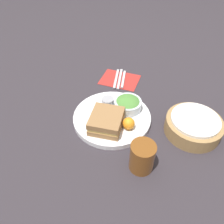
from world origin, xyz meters
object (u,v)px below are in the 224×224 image
at_px(salad_bowl, 128,104).
at_px(bread_basket, 193,125).
at_px(dressing_cup, 108,101).
at_px(spoon, 123,79).
at_px(drink_glass, 142,157).
at_px(fork, 116,78).
at_px(sandwich, 107,121).
at_px(plate, 112,117).
at_px(knife, 120,79).

bearing_deg(salad_bowl, bread_basket, 85.67).
relative_size(dressing_cup, spoon, 0.34).
height_order(dressing_cup, spoon, dressing_cup).
bearing_deg(drink_glass, dressing_cup, -138.96).
distance_m(bread_basket, fork, 0.45).
bearing_deg(sandwich, plate, -179.12).
distance_m(fork, knife, 0.02).
xyz_separation_m(sandwich, salad_bowl, (-0.12, 0.05, -0.00)).
distance_m(dressing_cup, spoon, 0.22).
bearing_deg(plate, fork, -164.54).
bearing_deg(salad_bowl, knife, -154.13).
height_order(sandwich, spoon, sandwich).
relative_size(sandwich, salad_bowl, 1.25).
relative_size(salad_bowl, fork, 0.69).
bearing_deg(plate, sandwich, 0.88).
bearing_deg(dressing_cup, spoon, 179.66).
relative_size(drink_glass, bread_basket, 0.51).
height_order(salad_bowl, drink_glass, drink_glass).
bearing_deg(plate, dressing_cup, -146.11).
xyz_separation_m(sandwich, drink_glass, (0.11, 0.16, 0.00)).
bearing_deg(bread_basket, salad_bowl, -94.33).
relative_size(fork, knife, 0.95).
distance_m(plate, sandwich, 0.07).
bearing_deg(spoon, dressing_cup, 167.86).
height_order(dressing_cup, knife, dressing_cup).
bearing_deg(fork, spoon, -90.00).
relative_size(bread_basket, knife, 1.23).
relative_size(plate, spoon, 2.13).
relative_size(bread_basket, fork, 1.29).
height_order(plate, sandwich, sandwich).
distance_m(plate, salad_bowl, 0.09).
bearing_deg(fork, plate, -176.34).
distance_m(sandwich, drink_glass, 0.20).
relative_size(plate, knife, 1.83).
relative_size(drink_glass, knife, 0.63).
height_order(bread_basket, knife, bread_basket).
distance_m(sandwich, bread_basket, 0.33).
bearing_deg(knife, sandwich, 178.04).
distance_m(salad_bowl, spoon, 0.24).
bearing_deg(spoon, sandwich, 175.04).
distance_m(plate, knife, 0.28).
height_order(salad_bowl, knife, salad_bowl).
height_order(knife, spoon, same).
bearing_deg(fork, knife, -90.00).
distance_m(salad_bowl, dressing_cup, 0.09).
height_order(plate, dressing_cup, dressing_cup).
distance_m(knife, spoon, 0.02).
xyz_separation_m(plate, sandwich, (0.06, 0.00, 0.04)).
bearing_deg(plate, spoon, -171.85).
height_order(plate, fork, plate).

